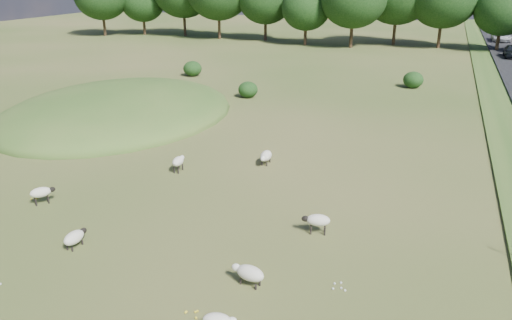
{
  "coord_description": "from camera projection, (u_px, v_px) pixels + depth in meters",
  "views": [
    {
      "loc": [
        10.34,
        -18.35,
        10.03
      ],
      "look_at": [
        2.0,
        4.0,
        1.0
      ],
      "focal_mm": 35.0,
      "sensor_mm": 36.0,
      "label": 1
    }
  ],
  "objects": [
    {
      "name": "sheep_5",
      "position": [
        266.0,
        156.0,
        27.57
      ],
      "size": [
        0.62,
        1.32,
        0.76
      ],
      "rotation": [
        0.0,
        0.0,
        4.76
      ],
      "color": "beige",
      "rests_on": "ground"
    },
    {
      "name": "car_0",
      "position": [
        512.0,
        51.0,
        60.38
      ],
      "size": [
        1.79,
        4.46,
        1.52
      ],
      "primitive_type": "imported",
      "color": "black",
      "rests_on": "road"
    },
    {
      "name": "sheep_6",
      "position": [
        75.0,
        237.0,
        19.25
      ],
      "size": [
        0.56,
        1.17,
        0.67
      ],
      "rotation": [
        0.0,
        0.0,
        1.52
      ],
      "color": "beige",
      "rests_on": "ground"
    },
    {
      "name": "sheep_1",
      "position": [
        317.0,
        220.0,
        20.2
      ],
      "size": [
        1.22,
        0.72,
        0.85
      ],
      "rotation": [
        0.0,
        0.0,
        3.37
      ],
      "color": "beige",
      "rests_on": "ground"
    },
    {
      "name": "ground",
      "position": [
        302.0,
        103.0,
        40.54
      ],
      "size": [
        160.0,
        160.0,
        0.0
      ],
      "primitive_type": "plane",
      "color": "#2F5019",
      "rests_on": "ground"
    },
    {
      "name": "mound",
      "position": [
        119.0,
        114.0,
        37.45
      ],
      "size": [
        16.0,
        20.0,
        4.0
      ],
      "primitive_type": "ellipsoid",
      "color": "#33561E",
      "rests_on": "ground"
    },
    {
      "name": "sheep_4",
      "position": [
        41.0,
        192.0,
        22.81
      ],
      "size": [
        0.97,
        1.1,
        0.81
      ],
      "rotation": [
        0.0,
        0.0,
        0.9
      ],
      "color": "beige",
      "rests_on": "ground"
    },
    {
      "name": "sheep_2",
      "position": [
        218.0,
        320.0,
        14.52
      ],
      "size": [
        1.06,
        0.62,
        0.74
      ],
      "rotation": [
        0.0,
        0.0,
        0.23
      ],
      "color": "beige",
      "rests_on": "ground"
    },
    {
      "name": "sheep_0",
      "position": [
        249.0,
        273.0,
        16.91
      ],
      "size": [
        1.31,
        0.74,
        0.73
      ],
      "rotation": [
        0.0,
        0.0,
        2.95
      ],
      "color": "beige",
      "rests_on": "ground"
    },
    {
      "name": "car_2",
      "position": [
        501.0,
        36.0,
        74.59
      ],
      "size": [
        2.48,
        5.39,
        1.5
      ],
      "primitive_type": "imported",
      "color": "silver",
      "rests_on": "road"
    },
    {
      "name": "sheep_3",
      "position": [
        178.0,
        161.0,
        26.54
      ],
      "size": [
        0.55,
        1.15,
        0.82
      ],
      "rotation": [
        0.0,
        0.0,
        1.63
      ],
      "color": "beige",
      "rests_on": "ground"
    },
    {
      "name": "shrubs",
      "position": [
        282.0,
        78.0,
        46.72
      ],
      "size": [
        23.37,
        10.56,
        1.53
      ],
      "color": "black",
      "rests_on": "ground"
    }
  ]
}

